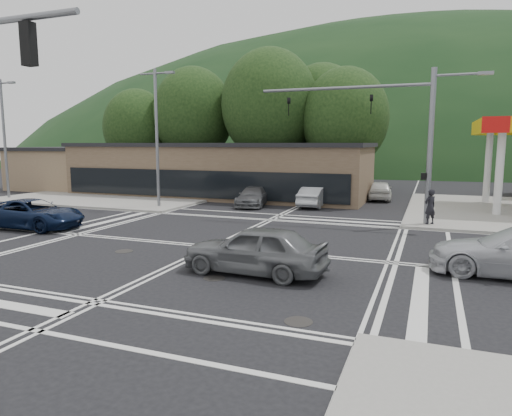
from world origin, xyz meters
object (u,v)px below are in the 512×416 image
(car_queue_a, at_px, (315,196))
(car_northbound, at_px, (253,196))
(car_blue_west, at_px, (32,214))
(pedestrian, at_px, (430,207))
(car_grey_center, at_px, (255,249))
(car_queue_b, at_px, (380,190))

(car_queue_a, xyz_separation_m, car_northbound, (-4.03, -1.22, -0.03))
(car_blue_west, bearing_deg, pedestrian, -71.31)
(pedestrian, bearing_deg, car_blue_west, -20.30)
(car_grey_center, xyz_separation_m, pedestrian, (5.33, 11.12, 0.24))
(pedestrian, bearing_deg, car_queue_a, -78.45)
(car_grey_center, distance_m, pedestrian, 12.34)
(car_blue_west, height_order, car_queue_b, car_blue_west)
(car_grey_center, relative_size, car_queue_a, 1.14)
(car_queue_b, bearing_deg, car_northbound, 34.86)
(car_grey_center, bearing_deg, car_blue_west, -102.40)
(car_queue_a, bearing_deg, car_northbound, 18.26)
(car_northbound, bearing_deg, car_blue_west, -131.04)
(car_queue_a, bearing_deg, car_blue_west, 50.01)
(car_grey_center, xyz_separation_m, car_queue_a, (-2.02, 16.49, -0.13))
(car_queue_b, xyz_separation_m, pedestrian, (3.61, -10.75, 0.32))
(car_grey_center, distance_m, car_northbound, 16.43)
(car_blue_west, xyz_separation_m, pedestrian, (18.80, 7.61, 0.31))
(car_queue_a, distance_m, pedestrian, 9.11)
(car_queue_a, bearing_deg, car_queue_b, -123.37)
(car_queue_b, bearing_deg, pedestrian, 103.08)
(car_northbound, height_order, pedestrian, pedestrian)
(car_grey_center, distance_m, car_queue_a, 16.61)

